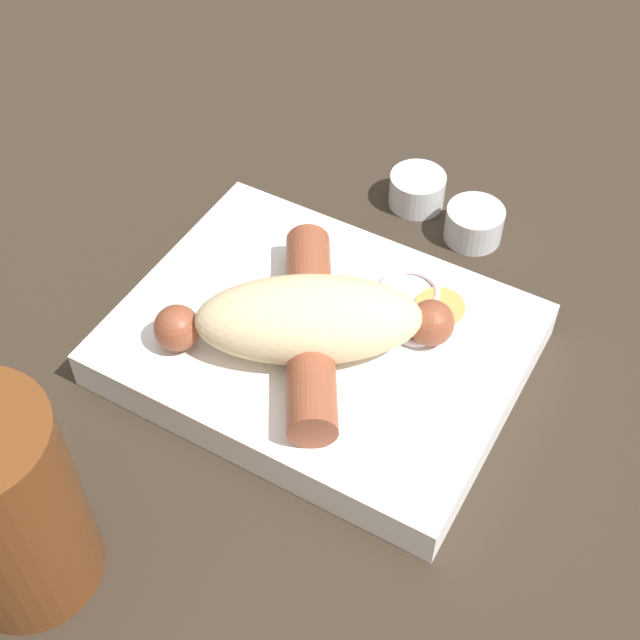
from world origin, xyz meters
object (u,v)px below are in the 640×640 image
object	(u,v)px
bread_roll	(306,318)
drink_glass	(3,507)
food_tray	(320,344)
sausage	(304,325)
condiment_cup_near	(474,225)
condiment_cup_far	(417,191)

from	to	relation	value
bread_roll	drink_glass	xyz separation A→B (m)	(0.06, 0.20, 0.01)
food_tray	sausage	xyz separation A→B (m)	(0.00, 0.01, 0.03)
sausage	drink_glass	distance (m)	0.21
bread_roll	drink_glass	world-z (taller)	drink_glass
food_tray	condiment_cup_near	xyz separation A→B (m)	(-0.04, -0.16, -0.00)
sausage	drink_glass	bearing A→B (deg)	72.79
sausage	condiment_cup_near	distance (m)	0.18
condiment_cup_near	sausage	bearing A→B (deg)	75.16
condiment_cup_far	sausage	bearing A→B (deg)	92.51
condiment_cup_near	drink_glass	bearing A→B (deg)	73.89
food_tray	drink_glass	world-z (taller)	drink_glass
drink_glass	sausage	bearing A→B (deg)	-107.21
bread_roll	condiment_cup_far	bearing A→B (deg)	-86.91
bread_roll	drink_glass	size ratio (longest dim) A/B	1.16
drink_glass	food_tray	bearing A→B (deg)	-107.26
bread_roll	sausage	size ratio (longest dim) A/B	0.92
food_tray	condiment_cup_near	distance (m)	0.17
bread_roll	drink_glass	distance (m)	0.21
food_tray	condiment_cup_far	bearing A→B (deg)	-85.97
condiment_cup_near	drink_glass	size ratio (longest dim) A/B	0.33
food_tray	condiment_cup_far	distance (m)	0.17
condiment_cup_near	condiment_cup_far	world-z (taller)	same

